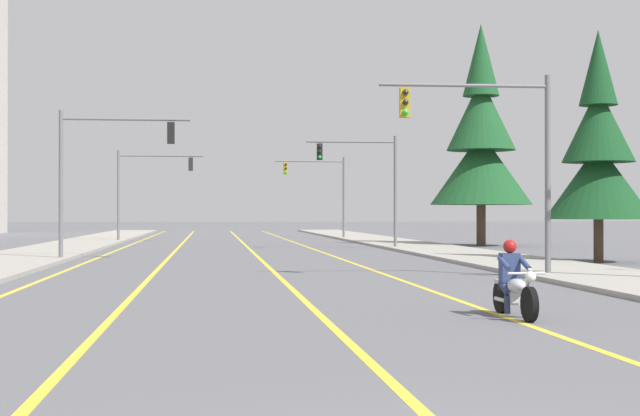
# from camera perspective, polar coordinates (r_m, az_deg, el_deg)

# --- Properties ---
(lane_stripe_center) EXTENTS (0.16, 100.00, 0.01)m
(lane_stripe_center) POSITION_cam_1_polar(r_m,az_deg,el_deg) (51.72, -4.34, -2.48)
(lane_stripe_center) COLOR yellow
(lane_stripe_center) RESTS_ON ground
(lane_stripe_left) EXTENTS (0.16, 100.00, 0.01)m
(lane_stripe_left) POSITION_cam_1_polar(r_m,az_deg,el_deg) (51.71, -8.69, -2.48)
(lane_stripe_left) COLOR yellow
(lane_stripe_left) RESTS_ON ground
(lane_stripe_right) EXTENTS (0.16, 100.00, 0.01)m
(lane_stripe_right) POSITION_cam_1_polar(r_m,az_deg,el_deg) (51.97, -0.54, -2.47)
(lane_stripe_right) COLOR yellow
(lane_stripe_right) RESTS_ON ground
(lane_stripe_far_left) EXTENTS (0.16, 100.00, 0.01)m
(lane_stripe_far_left) POSITION_cam_1_polar(r_m,az_deg,el_deg) (51.91, -12.09, -2.46)
(lane_stripe_far_left) COLOR yellow
(lane_stripe_far_left) RESTS_ON ground
(sidewalk_kerb_right) EXTENTS (4.40, 110.00, 0.14)m
(sidewalk_kerb_right) POSITION_cam_1_polar(r_m,az_deg,el_deg) (48.10, 7.32, -2.56)
(sidewalk_kerb_right) COLOR #9E998E
(sidewalk_kerb_right) RESTS_ON ground
(sidewalk_kerb_left) EXTENTS (4.40, 110.00, 0.14)m
(sidewalk_kerb_left) POSITION_cam_1_polar(r_m,az_deg,el_deg) (47.35, -16.34, -2.59)
(sidewalk_kerb_left) COLOR #9E998E
(sidewalk_kerb_left) RESTS_ON ground
(motorcycle_with_rider) EXTENTS (0.70, 2.19, 1.46)m
(motorcycle_with_rider) POSITION_cam_1_polar(r_m,az_deg,el_deg) (18.12, 11.69, -4.67)
(motorcycle_with_rider) COLOR black
(motorcycle_with_rider) RESTS_ON ground
(traffic_signal_near_right) EXTENTS (5.32, 0.37, 6.20)m
(traffic_signal_near_right) POSITION_cam_1_polar(r_m,az_deg,el_deg) (29.15, 10.83, 3.94)
(traffic_signal_near_right) COLOR slate
(traffic_signal_near_right) RESTS_ON ground
(traffic_signal_near_left) EXTENTS (5.36, 0.37, 6.20)m
(traffic_signal_near_left) POSITION_cam_1_polar(r_m,az_deg,el_deg) (39.80, -13.28, 2.81)
(traffic_signal_near_left) COLOR slate
(traffic_signal_near_left) RESTS_ON ground
(traffic_signal_mid_right) EXTENTS (5.00, 0.37, 6.20)m
(traffic_signal_mid_right) POSITION_cam_1_polar(r_m,az_deg,el_deg) (51.30, 3.03, 2.09)
(traffic_signal_mid_right) COLOR slate
(traffic_signal_mid_right) RESTS_ON ground
(traffic_signal_mid_left) EXTENTS (5.80, 0.37, 6.20)m
(traffic_signal_mid_left) POSITION_cam_1_polar(r_m,az_deg,el_deg) (64.77, -10.67, 1.64)
(traffic_signal_mid_left) COLOR slate
(traffic_signal_mid_left) RESTS_ON ground
(traffic_signal_far_right) EXTENTS (5.32, 0.64, 6.20)m
(traffic_signal_far_right) POSITION_cam_1_polar(r_m,az_deg,el_deg) (70.58, 0.24, 1.45)
(traffic_signal_far_right) COLOR slate
(traffic_signal_far_right) RESTS_ON ground
(conifer_tree_right_verge_near) EXTENTS (4.22, 4.22, 9.28)m
(conifer_tree_right_verge_near) POSITION_cam_1_polar(r_m,az_deg,el_deg) (38.96, 16.57, 3.07)
(conifer_tree_right_verge_near) COLOR #4C3828
(conifer_tree_right_verge_near) RESTS_ON ground
(conifer_tree_right_verge_far) EXTENTS (6.02, 6.02, 13.25)m
(conifer_tree_right_verge_far) POSITION_cam_1_polar(r_m,az_deg,el_deg) (56.68, 9.77, 3.86)
(conifer_tree_right_verge_far) COLOR #4C3828
(conifer_tree_right_verge_far) RESTS_ON ground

